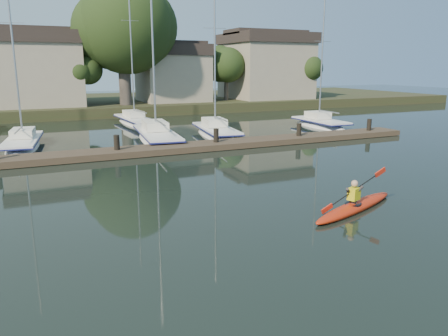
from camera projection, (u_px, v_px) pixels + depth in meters
name	position (u px, v px, depth m)	size (l,w,h in m)	color
ground	(309.00, 234.00, 13.11)	(160.00, 160.00, 0.00)	black
kayak	(355.00, 205.00, 15.23)	(4.76, 2.29, 1.55)	#B92C0E
dock	(169.00, 149.00, 25.48)	(34.00, 2.00, 1.80)	#4D392C
sailboat_1	(24.00, 150.00, 27.04)	(2.87, 7.98, 12.76)	white
sailboat_2	(157.00, 143.00, 29.49)	(3.16, 9.59, 15.59)	white
sailboat_3	(216.00, 138.00, 31.54)	(3.19, 8.23, 12.93)	white
sailboat_4	(320.00, 129.00, 36.10)	(2.31, 7.07, 11.92)	white
sailboat_6	(136.00, 126.00, 37.72)	(2.48, 9.30, 14.64)	white
shore	(112.00, 81.00, 48.74)	(90.00, 25.25, 12.75)	#29351A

